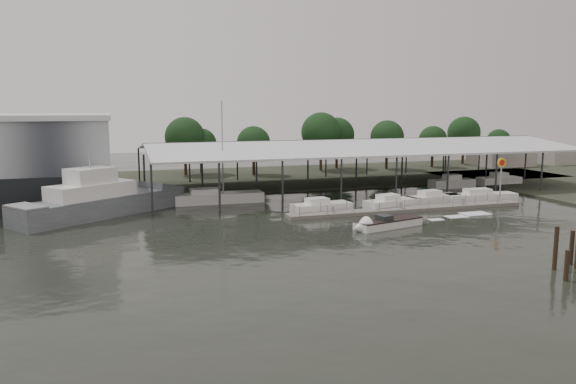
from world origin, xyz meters
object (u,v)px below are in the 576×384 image
object	(u,v)px
grey_trawler	(102,201)
shell_fuel_sign	(501,172)
white_sailboat	(217,198)
speedboat_underway	(383,224)

from	to	relation	value
grey_trawler	shell_fuel_sign	bearing A→B (deg)	-46.12
shell_fuel_sign	white_sailboat	bearing A→B (deg)	159.26
speedboat_underway	grey_trawler	bearing A→B (deg)	-44.79
grey_trawler	white_sailboat	bearing A→B (deg)	-19.28
shell_fuel_sign	grey_trawler	bearing A→B (deg)	169.93
shell_fuel_sign	speedboat_underway	size ratio (longest dim) A/B	0.30
grey_trawler	speedboat_underway	world-z (taller)	grey_trawler
speedboat_underway	white_sailboat	bearing A→B (deg)	-71.18
shell_fuel_sign	grey_trawler	world-z (taller)	grey_trawler
shell_fuel_sign	white_sailboat	size ratio (longest dim) A/B	0.45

